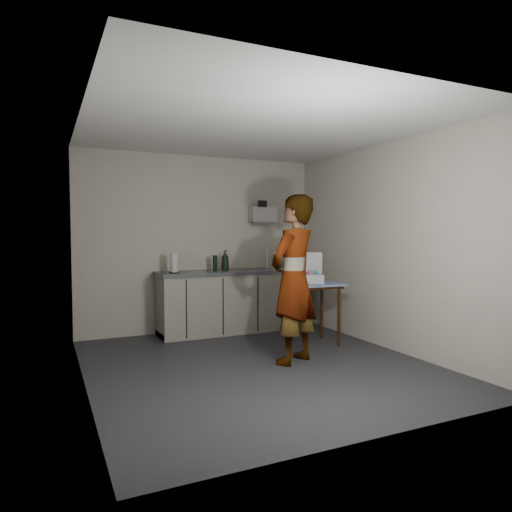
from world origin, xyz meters
name	(u,v)px	position (x,y,z in m)	size (l,w,h in m)	color
ground	(258,365)	(0.00, 0.00, 0.00)	(4.00, 4.00, 0.00)	#28282D
wall_back	(201,244)	(0.00, 1.99, 1.30)	(3.60, 0.02, 2.60)	beige
wall_right	(385,246)	(1.79, 0.00, 1.30)	(0.02, 4.00, 2.60)	beige
wall_left	(84,251)	(-1.79, 0.00, 1.30)	(0.02, 4.00, 2.60)	beige
ceiling	(258,129)	(0.00, 0.00, 2.60)	(3.60, 4.00, 0.01)	white
kitchen_counter	(233,303)	(0.40, 1.70, 0.43)	(2.24, 0.62, 0.91)	black
wall_shelf	(263,215)	(1.00, 1.92, 1.75)	(0.42, 0.18, 0.37)	silver
side_table	(315,290)	(1.10, 0.56, 0.71)	(0.68, 0.68, 0.81)	#3A1D0D
standing_man	(294,279)	(0.41, -0.08, 0.95)	(0.69, 0.45, 1.89)	#B2A593
soap_bottle	(225,260)	(0.27, 1.70, 1.06)	(0.11, 0.12, 0.30)	black
soda_can	(225,266)	(0.30, 1.76, 0.97)	(0.07, 0.07, 0.13)	red
dark_bottle	(215,263)	(0.12, 1.70, 1.02)	(0.07, 0.07, 0.23)	black
paper_towel	(174,264)	(-0.51, 1.62, 1.04)	(0.15, 0.15, 0.27)	black
dish_rack	(281,265)	(1.17, 1.65, 0.97)	(0.39, 0.30, 0.28)	silver
bakery_box	(312,276)	(1.06, 0.55, 0.90)	(0.38, 0.38, 0.39)	silver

